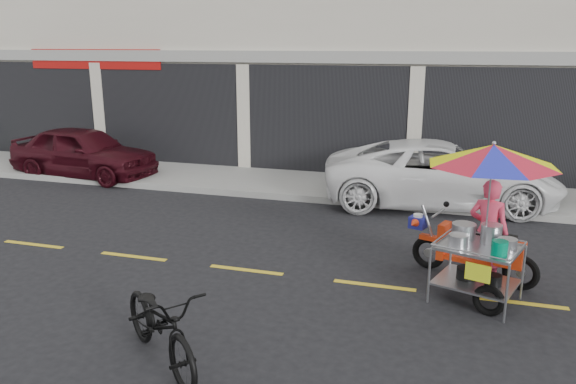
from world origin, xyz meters
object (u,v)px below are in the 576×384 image
(white_pickup, at_px, (441,174))
(maroon_sedan, at_px, (84,152))
(food_vendor_rig, at_px, (488,198))
(near_bicycle, at_px, (160,324))

(white_pickup, bearing_deg, maroon_sedan, 82.09)
(maroon_sedan, xyz_separation_m, food_vendor_rig, (9.80, -4.50, 0.72))
(maroon_sedan, height_order, food_vendor_rig, food_vendor_rig)
(near_bicycle, bearing_deg, food_vendor_rig, -10.02)
(maroon_sedan, distance_m, near_bicycle, 9.81)
(maroon_sedan, relative_size, food_vendor_rig, 1.78)
(white_pickup, relative_size, near_bicycle, 2.73)
(maroon_sedan, relative_size, near_bicycle, 2.16)
(maroon_sedan, distance_m, white_pickup, 9.08)
(maroon_sedan, bearing_deg, food_vendor_rig, -109.58)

